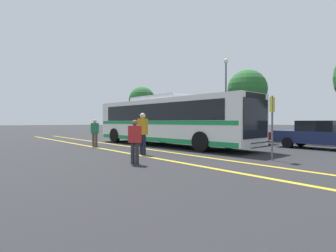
# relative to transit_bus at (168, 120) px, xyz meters

# --- Properties ---
(ground_plane) EXTENTS (220.00, 220.00, 0.00)m
(ground_plane) POSITION_rel_transit_bus_xyz_m (-0.87, 0.34, -1.60)
(ground_plane) COLOR #262628
(lane_strip_0) EXTENTS (31.67, 0.20, 0.01)m
(lane_strip_0) POSITION_rel_transit_bus_xyz_m (0.01, -2.20, -1.60)
(lane_strip_0) COLOR gold
(lane_strip_0) RESTS_ON ground_plane
(lane_strip_1) EXTENTS (31.67, 0.20, 0.01)m
(lane_strip_1) POSITION_rel_transit_bus_xyz_m (0.01, -3.95, -1.60)
(lane_strip_1) COLOR gold
(lane_strip_1) RESTS_ON ground_plane
(curb_strip) EXTENTS (39.67, 0.36, 0.15)m
(curb_strip) POSITION_rel_transit_bus_xyz_m (0.01, 7.00, -1.53)
(curb_strip) COLOR #99999E
(curb_strip) RESTS_ON ground_plane
(transit_bus) EXTENTS (12.10, 3.21, 3.08)m
(transit_bus) POSITION_rel_transit_bus_xyz_m (0.00, 0.00, 0.00)
(transit_bus) COLOR white
(transit_bus) RESTS_ON ground_plane
(parked_car_0) EXTENTS (4.20, 2.13, 1.39)m
(parked_car_0) POSITION_rel_transit_bus_xyz_m (-10.06, 5.53, -0.90)
(parked_car_0) COLOR silver
(parked_car_0) RESTS_ON ground_plane
(parked_car_1) EXTENTS (4.10, 1.96, 1.52)m
(parked_car_1) POSITION_rel_transit_bus_xyz_m (-4.18, 5.36, -0.84)
(parked_car_1) COLOR olive
(parked_car_1) RESTS_ON ground_plane
(parked_car_2) EXTENTS (4.25, 1.94, 1.22)m
(parked_car_2) POSITION_rel_transit_bus_xyz_m (1.66, 5.25, -0.96)
(parked_car_2) COLOR maroon
(parked_car_2) RESTS_ON ground_plane
(parked_car_3) EXTENTS (4.51, 1.86, 1.53)m
(parked_car_3) POSITION_rel_transit_bus_xyz_m (6.81, 5.06, -0.84)
(parked_car_3) COLOR navy
(parked_car_3) RESTS_ON ground_plane
(pedestrian_0) EXTENTS (0.47, 0.40, 1.54)m
(pedestrian_0) POSITION_rel_transit_bus_xyz_m (4.71, -5.38, -0.74)
(pedestrian_0) COLOR #2D2D33
(pedestrian_0) RESTS_ON ground_plane
(pedestrian_1) EXTENTS (0.47, 0.37, 1.86)m
(pedestrian_1) POSITION_rel_transit_bus_xyz_m (2.72, -3.71, -0.53)
(pedestrian_1) COLOR #191E38
(pedestrian_1) RESTS_ON ground_plane
(pedestrian_2) EXTENTS (0.43, 0.47, 1.61)m
(pedestrian_2) POSITION_rel_transit_bus_xyz_m (-2.22, -3.77, -0.69)
(pedestrian_2) COLOR brown
(pedestrian_2) RESTS_ON ground_plane
(bus_stop_sign) EXTENTS (0.07, 0.40, 2.46)m
(bus_stop_sign) POSITION_rel_transit_bus_xyz_m (7.31, -0.89, -0.05)
(bus_stop_sign) COLOR #59595E
(bus_stop_sign) RESTS_ON ground_plane
(street_lamp) EXTENTS (0.42, 0.42, 6.92)m
(street_lamp) POSITION_rel_transit_bus_xyz_m (-1.78, 7.96, 2.91)
(street_lamp) COLOR #59595E
(street_lamp) RESTS_ON ground_plane
(tree_0) EXTENTS (3.37, 3.37, 5.98)m
(tree_0) POSITION_rel_transit_bus_xyz_m (-15.72, 8.66, 2.68)
(tree_0) COLOR #513823
(tree_0) RESTS_ON ground_plane
(tree_1) EXTENTS (3.50, 3.50, 6.14)m
(tree_1) POSITION_rel_transit_bus_xyz_m (-1.16, 10.22, 2.78)
(tree_1) COLOR #513823
(tree_1) RESTS_ON ground_plane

